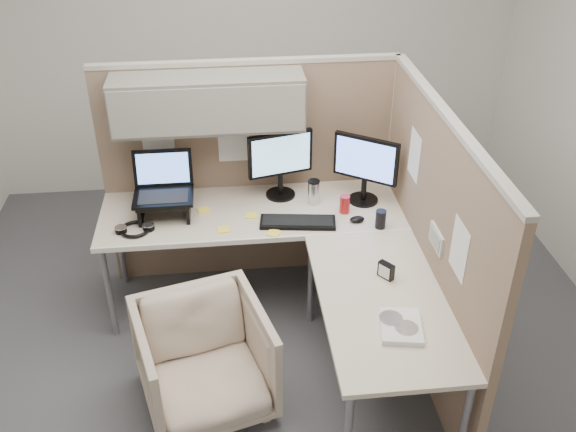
{
  "coord_description": "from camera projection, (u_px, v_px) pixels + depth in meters",
  "views": [
    {
      "loc": [
        -0.26,
        -3.07,
        2.93
      ],
      "look_at": [
        0.1,
        0.25,
        0.85
      ],
      "focal_mm": 40.0,
      "sensor_mm": 36.0,
      "label": 1
    }
  ],
  "objects": [
    {
      "name": "partition_right",
      "position": [
        429.0,
        241.0,
        3.76
      ],
      "size": [
        0.07,
        2.03,
        1.63
      ],
      "color": "#8C705B",
      "rests_on": "ground"
    },
    {
      "name": "mouse",
      "position": [
        357.0,
        219.0,
        4.09
      ],
      "size": [
        0.11,
        0.08,
        0.03
      ],
      "primitive_type": "ellipsoid",
      "rotation": [
        0.0,
        0.0,
        0.16
      ],
      "color": "black",
      "rests_on": "desk"
    },
    {
      "name": "keyboard",
      "position": [
        298.0,
        222.0,
        4.07
      ],
      "size": [
        0.5,
        0.22,
        0.02
      ],
      "primitive_type": "cube",
      "rotation": [
        0.0,
        0.0,
        -0.14
      ],
      "color": "black",
      "rests_on": "desk"
    },
    {
      "name": "paper_stack",
      "position": [
        401.0,
        326.0,
        3.24
      ],
      "size": [
        0.25,
        0.29,
        0.03
      ],
      "rotation": [
        0.0,
        0.0,
        -0.17
      ],
      "color": "white",
      "rests_on": "desk"
    },
    {
      "name": "travel_mug",
      "position": [
        314.0,
        192.0,
        4.25
      ],
      "size": [
        0.08,
        0.08,
        0.17
      ],
      "color": "silver",
      "rests_on": "desk"
    },
    {
      "name": "sticky_note_c",
      "position": [
        204.0,
        210.0,
        4.21
      ],
      "size": [
        0.09,
        0.09,
        0.01
      ],
      "primitive_type": "cube",
      "rotation": [
        0.0,
        0.0,
        0.25
      ],
      "color": "#FDE542",
      "rests_on": "desk"
    },
    {
      "name": "sticky_note_d",
      "position": [
        251.0,
        215.0,
        4.16
      ],
      "size": [
        0.08,
        0.08,
        0.01
      ],
      "primitive_type": "cube",
      "rotation": [
        0.0,
        0.0,
        -0.1
      ],
      "color": "#FDE542",
      "rests_on": "desk"
    },
    {
      "name": "monitor_left",
      "position": [
        280.0,
        160.0,
        4.24
      ],
      "size": [
        0.44,
        0.2,
        0.47
      ],
      "rotation": [
        0.0,
        0.0,
        0.25
      ],
      "color": "black",
      "rests_on": "desk"
    },
    {
      "name": "sticky_note_b",
      "position": [
        274.0,
        233.0,
        3.98
      ],
      "size": [
        0.1,
        0.1,
        0.01
      ],
      "primitive_type": "cube",
      "rotation": [
        0.0,
        0.0,
        -0.44
      ],
      "color": "#FDE542",
      "rests_on": "desk"
    },
    {
      "name": "soda_can_silver",
      "position": [
        345.0,
        204.0,
        4.17
      ],
      "size": [
        0.07,
        0.07,
        0.12
      ],
      "primitive_type": "cylinder",
      "color": "#B21E1E",
      "rests_on": "desk"
    },
    {
      "name": "desk",
      "position": [
        294.0,
        249.0,
        3.92
      ],
      "size": [
        2.0,
        1.98,
        0.73
      ],
      "color": "beige",
      "rests_on": "ground"
    },
    {
      "name": "office_chair",
      "position": [
        204.0,
        356.0,
        3.6
      ],
      "size": [
        0.84,
        0.81,
        0.72
      ],
      "primitive_type": "imported",
      "rotation": [
        0.0,
        0.0,
        0.27
      ],
      "color": "beige",
      "rests_on": "ground"
    },
    {
      "name": "laptop_station",
      "position": [
        164.0,
        193.0,
        4.11
      ],
      "size": [
        0.38,
        0.32,
        0.39
      ],
      "color": "black",
      "rests_on": "desk"
    },
    {
      "name": "desk_clock",
      "position": [
        386.0,
        271.0,
        3.58
      ],
      "size": [
        0.09,
        0.1,
        0.1
      ],
      "rotation": [
        0.0,
        0.0,
        -0.91
      ],
      "color": "black",
      "rests_on": "desk"
    },
    {
      "name": "monitor_right",
      "position": [
        365.0,
        164.0,
        4.18
      ],
      "size": [
        0.38,
        0.28,
        0.47
      ],
      "rotation": [
        0.0,
        0.0,
        -0.6
      ],
      "color": "black",
      "rests_on": "desk"
    },
    {
      "name": "headphones",
      "position": [
        135.0,
        229.0,
        4.0
      ],
      "size": [
        0.24,
        0.21,
        0.04
      ],
      "rotation": [
        0.0,
        0.0,
        0.07
      ],
      "color": "black",
      "rests_on": "desk"
    },
    {
      "name": "partition_back",
      "position": [
        231.0,
        141.0,
        4.26
      ],
      "size": [
        2.0,
        0.36,
        1.63
      ],
      "color": "#8C705B",
      "rests_on": "ground"
    },
    {
      "name": "soda_can_green",
      "position": [
        381.0,
        219.0,
        4.02
      ],
      "size": [
        0.07,
        0.07,
        0.12
      ],
      "primitive_type": "cylinder",
      "color": "black",
      "rests_on": "desk"
    },
    {
      "name": "sticky_note_a",
      "position": [
        224.0,
        229.0,
        4.02
      ],
      "size": [
        0.09,
        0.09,
        0.01
      ],
      "primitive_type": "cube",
      "rotation": [
        0.0,
        0.0,
        0.17
      ],
      "color": "#FDE542",
      "rests_on": "desk"
    },
    {
      "name": "ground",
      "position": [
        277.0,
        348.0,
        4.16
      ],
      "size": [
        4.5,
        4.5,
        0.0
      ],
      "primitive_type": "plane",
      "color": "#45464C",
      "rests_on": "ground"
    }
  ]
}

